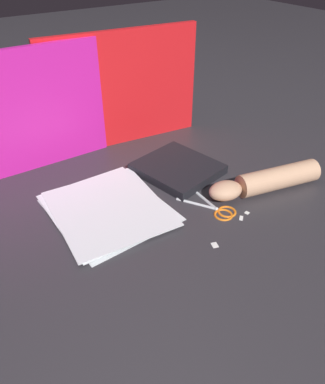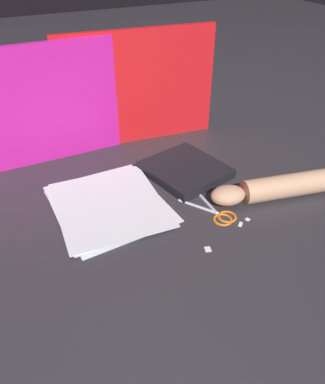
{
  "view_description": "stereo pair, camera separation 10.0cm",
  "coord_description": "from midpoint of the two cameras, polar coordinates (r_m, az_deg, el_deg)",
  "views": [
    {
      "loc": [
        -0.4,
        -0.69,
        0.64
      ],
      "look_at": [
        0.05,
        -0.01,
        0.06
      ],
      "focal_mm": 35.0,
      "sensor_mm": 36.0,
      "label": 1
    },
    {
      "loc": [
        -0.31,
        -0.74,
        0.64
      ],
      "look_at": [
        0.05,
        -0.01,
        0.06
      ],
      "focal_mm": 35.0,
      "sensor_mm": 36.0,
      "label": 2
    }
  ],
  "objects": [
    {
      "name": "paper_stack",
      "position": [
        1.05,
        -11.02,
        -2.56
      ],
      "size": [
        0.31,
        0.35,
        0.01
      ],
      "color": "white",
      "rests_on": "ground_plane"
    },
    {
      "name": "paper_scrap_far",
      "position": [
        1.04,
        10.1,
        -3.23
      ],
      "size": [
        0.01,
        0.01,
        0.0
      ],
      "color": "white",
      "rests_on": "ground_plane"
    },
    {
      "name": "backdrop_panel_center",
      "position": [
        1.32,
        -8.27,
        15.14
      ],
      "size": [
        0.54,
        0.08,
        0.38
      ],
      "color": "red",
      "rests_on": "ground_plane"
    },
    {
      "name": "paper_scrap_near",
      "position": [
        0.93,
        4.91,
        -8.17
      ],
      "size": [
        0.02,
        0.02,
        0.0
      ],
      "color": "white",
      "rests_on": "ground_plane"
    },
    {
      "name": "book_closed",
      "position": [
        1.19,
        -0.09,
        3.53
      ],
      "size": [
        0.26,
        0.28,
        0.03
      ],
      "color": "black",
      "rests_on": "ground_plane"
    },
    {
      "name": "scissors",
      "position": [
        1.04,
        5.54,
        -2.55
      ],
      "size": [
        0.12,
        0.18,
        0.01
      ],
      "color": "silver",
      "rests_on": "ground_plane"
    },
    {
      "name": "backdrop_panel_left",
      "position": [
        1.23,
        -23.26,
        10.77
      ],
      "size": [
        0.53,
        0.02,
        0.37
      ],
      "color": "#D81E9E",
      "rests_on": "ground_plane"
    },
    {
      "name": "paper_scrap_mid",
      "position": [
        1.02,
        9.18,
        -4.04
      ],
      "size": [
        0.02,
        0.02,
        0.0
      ],
      "color": "white",
      "rests_on": "ground_plane"
    },
    {
      "name": "ground_plane",
      "position": [
        1.03,
        -5.52,
        -3.48
      ],
      "size": [
        6.0,
        6.0,
        0.0
      ],
      "primitive_type": "plane",
      "color": "#2D2B30"
    },
    {
      "name": "hand_forearm",
      "position": [
        1.12,
        13.1,
        1.58
      ],
      "size": [
        0.36,
        0.14,
        0.07
      ],
      "color": "tan",
      "rests_on": "ground_plane"
    }
  ]
}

